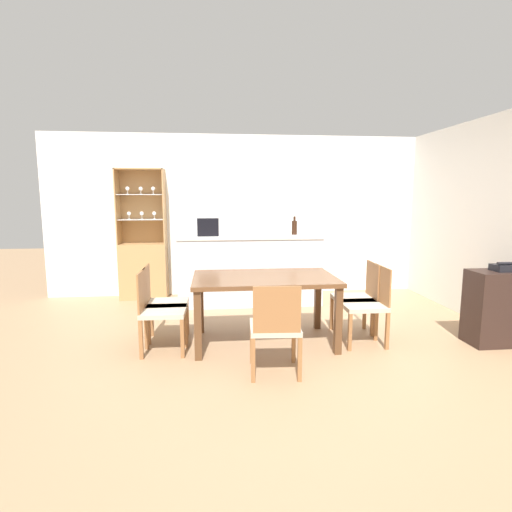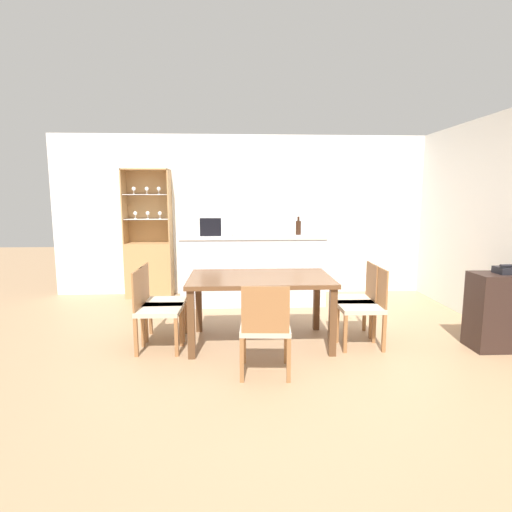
# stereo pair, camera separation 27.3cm
# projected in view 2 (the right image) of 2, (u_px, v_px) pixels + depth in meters

# --- Properties ---
(ground_plane) EXTENTS (18.00, 18.00, 0.00)m
(ground_plane) POSITION_uv_depth(u_px,v_px,m) (285.00, 352.00, 4.08)
(ground_plane) COLOR #A37F5B
(wall_back) EXTENTS (6.80, 0.06, 2.55)m
(wall_back) POSITION_uv_depth(u_px,v_px,m) (266.00, 216.00, 6.49)
(wall_back) COLOR white
(wall_back) RESTS_ON ground_plane
(kitchen_counter) EXTENTS (2.10, 0.58, 1.01)m
(kitchen_counter) POSITION_uv_depth(u_px,v_px,m) (253.00, 270.00, 5.90)
(kitchen_counter) COLOR silver
(kitchen_counter) RESTS_ON ground_plane
(display_cabinet) EXTENTS (0.72, 0.34, 2.00)m
(display_cabinet) POSITION_uv_depth(u_px,v_px,m) (149.00, 260.00, 6.31)
(display_cabinet) COLOR tan
(display_cabinet) RESTS_ON ground_plane
(dining_table) EXTENTS (1.51, 0.92, 0.73)m
(dining_table) POSITION_uv_depth(u_px,v_px,m) (260.00, 284.00, 4.27)
(dining_table) COLOR brown
(dining_table) RESTS_ON ground_plane
(dining_chair_side_right_near) EXTENTS (0.44, 0.44, 0.84)m
(dining_chair_side_right_near) POSITION_uv_depth(u_px,v_px,m) (364.00, 306.00, 4.22)
(dining_chair_side_right_near) COLOR #C1B299
(dining_chair_side_right_near) RESTS_ON ground_plane
(dining_chair_side_left_near) EXTENTS (0.45, 0.45, 0.84)m
(dining_chair_side_left_near) POSITION_uv_depth(u_px,v_px,m) (155.00, 309.00, 4.11)
(dining_chair_side_left_near) COLOR #C1B299
(dining_chair_side_left_near) RESTS_ON ground_plane
(dining_chair_side_right_far) EXTENTS (0.46, 0.46, 0.84)m
(dining_chair_side_right_far) POSITION_uv_depth(u_px,v_px,m) (356.00, 299.00, 4.49)
(dining_chair_side_right_far) COLOR #C1B299
(dining_chair_side_right_far) RESTS_ON ground_plane
(dining_chair_side_left_far) EXTENTS (0.44, 0.44, 0.84)m
(dining_chair_side_left_far) POSITION_uv_depth(u_px,v_px,m) (160.00, 302.00, 4.38)
(dining_chair_side_left_far) COLOR #C1B299
(dining_chair_side_left_far) RESTS_ON ground_plane
(dining_chair_head_near) EXTENTS (0.47, 0.47, 0.84)m
(dining_chair_head_near) POSITION_uv_depth(u_px,v_px,m) (265.00, 328.00, 3.51)
(dining_chair_head_near) COLOR #C1B299
(dining_chair_head_near) RESTS_ON ground_plane
(microwave) EXTENTS (0.47, 0.34, 0.29)m
(microwave) POSITION_uv_depth(u_px,v_px,m) (216.00, 226.00, 5.74)
(microwave) COLOR silver
(microwave) RESTS_ON kitchen_counter
(wine_bottle) EXTENTS (0.08, 0.08, 0.27)m
(wine_bottle) POSITION_uv_depth(u_px,v_px,m) (298.00, 227.00, 6.01)
(wine_bottle) COLOR black
(wine_bottle) RESTS_ON kitchen_counter
(side_cabinet) EXTENTS (0.61, 0.36, 0.80)m
(side_cabinet) POSITION_uv_depth(u_px,v_px,m) (501.00, 311.00, 4.13)
(side_cabinet) COLOR black
(side_cabinet) RESTS_ON ground_plane
(telephone) EXTENTS (0.19, 0.18, 0.10)m
(telephone) POSITION_uv_depth(u_px,v_px,m) (506.00, 270.00, 4.06)
(telephone) COLOR black
(telephone) RESTS_ON side_cabinet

